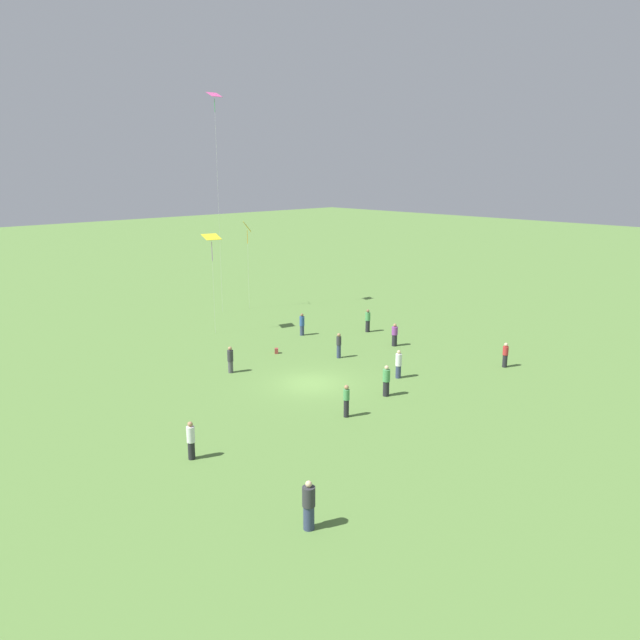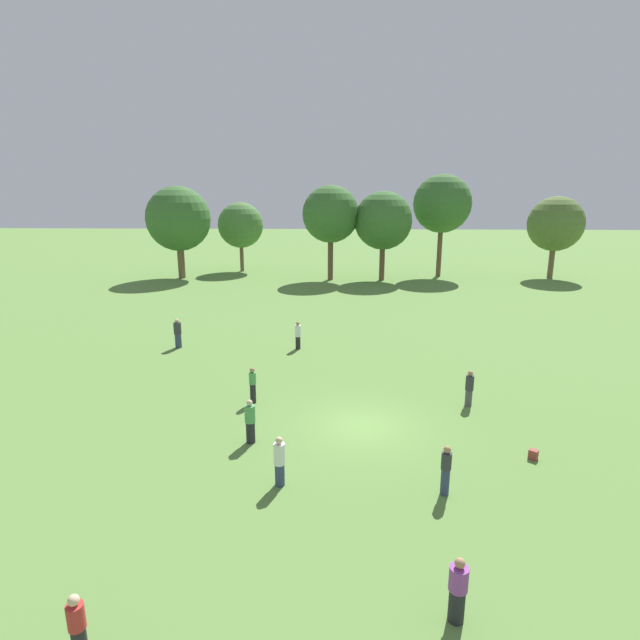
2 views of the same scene
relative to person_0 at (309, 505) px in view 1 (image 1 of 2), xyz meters
The scene contains 16 objects.
ground_plane 15.57m from the person_0, 43.18° to the right, with size 240.00×240.00×0.00m, color #5B843D.
person_0 is the anchor object (origin of this frame).
person_1 20.80m from the person_0, 48.21° to the right, with size 0.47×0.47×1.74m.
person_2 14.07m from the person_0, 60.77° to the right, with size 0.57×0.57×1.81m.
person_3 17.37m from the person_0, 61.12° to the right, with size 0.52×0.52×1.78m.
person_4 26.63m from the person_0, 41.44° to the right, with size 0.38×0.38×1.74m.
person_5 10.52m from the person_0, 53.26° to the right, with size 0.45×0.45×1.75m.
person_6 24.37m from the person_0, 57.40° to the right, with size 0.62×0.62×1.67m.
person_7 27.97m from the person_0, 52.14° to the right, with size 0.42×0.42×1.82m.
person_8 18.36m from the person_0, 26.91° to the right, with size 0.53×0.53×1.71m.
person_9 7.69m from the person_0, ahead, with size 0.51×0.51×1.79m.
person_10 22.47m from the person_0, 77.20° to the right, with size 0.43×0.43×1.64m.
kite_1 37.17m from the person_0, 33.93° to the right, with size 1.30×1.21×7.94m.
kite_2 29.18m from the person_0, 27.57° to the right, with size 1.42×1.45×7.72m.
kite_3 39.60m from the person_0, 29.99° to the right, with size 1.00×1.07×18.77m.
picnic_bag_0 21.96m from the person_0, 36.63° to the right, with size 0.39×0.38×0.36m.
Camera 1 is at (-26.11, 24.14, 12.68)m, focal length 35.00 mm.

